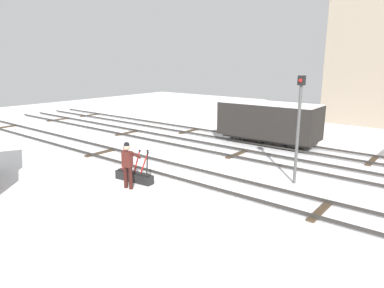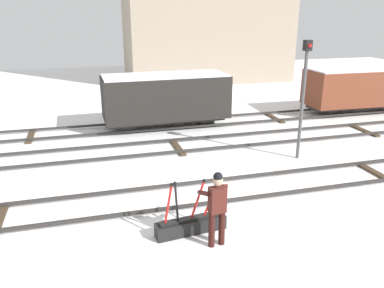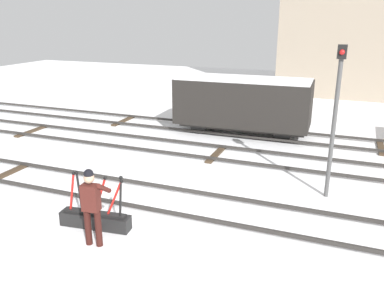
{
  "view_description": "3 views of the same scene",
  "coord_description": "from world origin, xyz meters",
  "px_view_note": "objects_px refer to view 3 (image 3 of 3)",
  "views": [
    {
      "loc": [
        9.09,
        -10.76,
        4.82
      ],
      "look_at": [
        0.11,
        0.4,
        1.35
      ],
      "focal_mm": 31.97,
      "sensor_mm": 36.0,
      "label": 1
    },
    {
      "loc": [
        -3.38,
        -10.0,
        5.23
      ],
      "look_at": [
        -0.43,
        0.62,
        1.45
      ],
      "focal_mm": 36.31,
      "sensor_mm": 36.0,
      "label": 2
    },
    {
      "loc": [
        4.24,
        -9.11,
        4.98
      ],
      "look_at": [
        -0.01,
        1.83,
        1.2
      ],
      "focal_mm": 36.93,
      "sensor_mm": 36.0,
      "label": 3
    }
  ],
  "objects_px": {
    "switch_lever_frame": "(96,218)",
    "freight_car_near_switch": "(243,103)",
    "signal_post": "(336,109)",
    "rail_worker": "(92,202)"
  },
  "relations": [
    {
      "from": "switch_lever_frame",
      "to": "freight_car_near_switch",
      "type": "height_order",
      "value": "freight_car_near_switch"
    },
    {
      "from": "rail_worker",
      "to": "signal_post",
      "type": "height_order",
      "value": "signal_post"
    },
    {
      "from": "switch_lever_frame",
      "to": "signal_post",
      "type": "height_order",
      "value": "signal_post"
    },
    {
      "from": "switch_lever_frame",
      "to": "rail_worker",
      "type": "xyz_separation_m",
      "value": [
        0.42,
        -0.66,
        0.81
      ]
    },
    {
      "from": "switch_lever_frame",
      "to": "rail_worker",
      "type": "relative_size",
      "value": 0.98
    },
    {
      "from": "rail_worker",
      "to": "switch_lever_frame",
      "type": "bearing_deg",
      "value": 116.17
    },
    {
      "from": "rail_worker",
      "to": "freight_car_near_switch",
      "type": "relative_size",
      "value": 0.32
    },
    {
      "from": "switch_lever_frame",
      "to": "signal_post",
      "type": "bearing_deg",
      "value": 30.6
    },
    {
      "from": "rail_worker",
      "to": "freight_car_near_switch",
      "type": "height_order",
      "value": "freight_car_near_switch"
    },
    {
      "from": "signal_post",
      "to": "freight_car_near_switch",
      "type": "xyz_separation_m",
      "value": [
        -3.9,
        5.38,
        -1.18
      ]
    }
  ]
}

